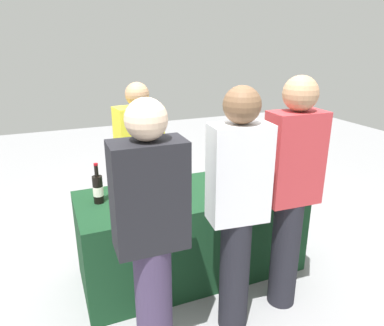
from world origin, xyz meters
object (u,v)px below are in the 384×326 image
wine_bottle_3 (243,167)px  guest_2 (291,188)px  wine_glass_1 (176,190)px  wine_bottle_0 (98,189)px  guest_1 (237,206)px  wine_bottle_1 (130,183)px  wine_bottle_5 (265,165)px  guest_0 (151,233)px  wine_glass_0 (126,200)px  server_pouring (140,162)px  wine_bottle_4 (248,164)px  wine_glass_2 (251,180)px  wine_bottle_2 (176,176)px

wine_bottle_3 → guest_2: size_ratio=0.18×
wine_bottle_3 → wine_glass_1: wine_bottle_3 is taller
wine_bottle_0 → guest_1: (0.78, -0.78, 0.06)m
wine_bottle_1 → wine_bottle_5: 1.26m
guest_2 → wine_bottle_0: bearing=152.9°
guest_0 → guest_2: bearing=8.5°
wine_glass_0 → guest_2: bearing=-23.9°
wine_glass_1 → guest_0: guest_0 is taller
wine_bottle_0 → server_pouring: (0.48, 0.56, -0.02)m
wine_bottle_4 → wine_glass_2: bearing=-116.9°
wine_bottle_2 → guest_0: bearing=-118.6°
wine_bottle_3 → wine_glass_0: 1.15m
wine_bottle_0 → wine_bottle_3: (1.29, 0.01, 0.00)m
wine_bottle_5 → wine_glass_2: 0.39m
wine_bottle_0 → wine_glass_2: 1.24m
wine_bottle_1 → wine_bottle_2: bearing=-1.9°
guest_0 → wine_bottle_2: bearing=62.6°
guest_2 → wine_glass_0: bearing=158.8°
wine_glass_0 → guest_2: guest_2 is taller
wine_bottle_1 → wine_bottle_0: bearing=-173.8°
wine_bottle_1 → wine_bottle_4: wine_bottle_4 is taller
wine_glass_1 → guest_0: bearing=-120.8°
wine_bottle_3 → wine_glass_1: bearing=-163.4°
wine_bottle_2 → guest_1: 0.81m
wine_bottle_3 → guest_2: (-0.03, -0.73, 0.08)m
guest_1 → wine_bottle_3: bearing=63.9°
guest_1 → guest_2: size_ratio=0.98×
wine_bottle_2 → wine_bottle_1: bearing=178.1°
wine_bottle_1 → server_pouring: size_ratio=0.20×
guest_0 → wine_bottle_4: bearing=38.6°
wine_bottle_4 → wine_glass_0: (-1.21, -0.30, -0.03)m
wine_bottle_2 → wine_glass_0: bearing=-152.7°
wine_glass_1 → guest_1: guest_1 is taller
wine_bottle_1 → server_pouring: server_pouring is taller
wine_glass_2 → server_pouring: server_pouring is taller
wine_bottle_4 → wine_bottle_2: bearing=-176.0°
wine_bottle_3 → guest_2: guest_2 is taller
wine_bottle_1 → guest_2: 1.25m
wine_bottle_3 → guest_1: 0.94m
wine_glass_0 → guest_0: guest_0 is taller
guest_1 → wine_bottle_0: bearing=141.4°
wine_bottle_0 → wine_glass_0: bearing=-54.8°
wine_bottle_1 → wine_bottle_2: size_ratio=0.99×
wine_bottle_4 → wine_bottle_5: size_ratio=1.02×
wine_glass_0 → wine_glass_1: 0.40m
wine_glass_0 → wine_glass_1: wine_glass_1 is taller
wine_bottle_0 → guest_1: bearing=-45.0°
wine_bottle_2 → wine_bottle_5: 0.86m
wine_bottle_5 → server_pouring: size_ratio=0.19×
server_pouring → guest_2: size_ratio=0.92×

